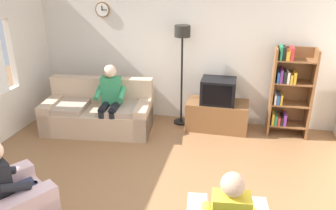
{
  "coord_description": "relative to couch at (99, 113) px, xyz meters",
  "views": [
    {
      "loc": [
        1.09,
        -3.42,
        2.72
      ],
      "look_at": [
        0.04,
        1.15,
        0.84
      ],
      "focal_mm": 35.7,
      "sensor_mm": 36.0,
      "label": 1
    }
  ],
  "objects": [
    {
      "name": "person_in_left_armchair",
      "position": [
        0.11,
        -2.58,
        0.29
      ],
      "size": [
        0.61,
        0.64,
        1.12
      ],
      "color": "black",
      "rests_on": "ground_plane"
    },
    {
      "name": "tv_stand",
      "position": [
        2.1,
        0.51,
        -0.05
      ],
      "size": [
        1.1,
        0.56,
        0.52
      ],
      "color": "brown",
      "rests_on": "ground_plane"
    },
    {
      "name": "couch",
      "position": [
        0.0,
        0.0,
        0.0
      ],
      "size": [
        1.99,
        1.1,
        0.9
      ],
      "color": "tan",
      "rests_on": "ground_plane"
    },
    {
      "name": "floor_lamp",
      "position": [
        1.41,
        0.61,
        1.14
      ],
      "size": [
        0.28,
        0.28,
        1.85
      ],
      "color": "black",
      "rests_on": "ground_plane"
    },
    {
      "name": "armchair_near_window",
      "position": [
        0.06,
        -2.66,
        -0.02
      ],
      "size": [
        1.15,
        1.17,
        0.9
      ],
      "color": "beige",
      "rests_on": "ground_plane"
    },
    {
      "name": "back_wall_assembly",
      "position": [
        1.39,
        0.92,
        1.04
      ],
      "size": [
        6.2,
        0.17,
        2.7
      ],
      "color": "silver",
      "rests_on": "ground_plane"
    },
    {
      "name": "person_on_couch",
      "position": [
        0.29,
        -0.11,
        0.39
      ],
      "size": [
        0.55,
        0.57,
        1.24
      ],
      "color": "#338C59",
      "rests_on": "ground_plane"
    },
    {
      "name": "bookshelf",
      "position": [
        3.28,
        0.58,
        0.51
      ],
      "size": [
        0.68,
        0.36,
        1.59
      ],
      "color": "brown",
      "rests_on": "ground_plane"
    },
    {
      "name": "ground_plane",
      "position": [
        1.39,
        -1.74,
        -0.31
      ],
      "size": [
        12.0,
        12.0,
        0.0
      ],
      "primitive_type": "plane",
      "color": "#8C603D"
    },
    {
      "name": "tv",
      "position": [
        2.1,
        0.49,
        0.43
      ],
      "size": [
        0.6,
        0.49,
        0.44
      ],
      "color": "black",
      "rests_on": "tv_stand"
    }
  ]
}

